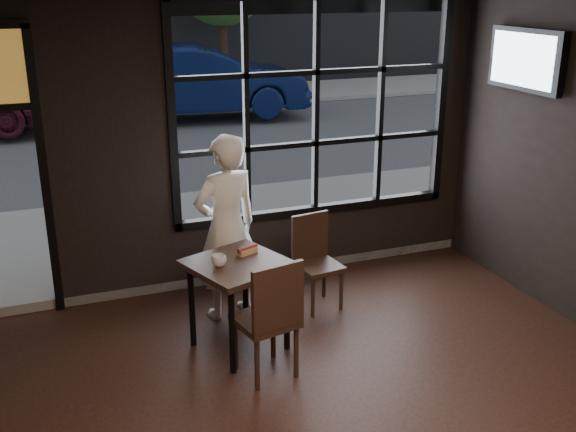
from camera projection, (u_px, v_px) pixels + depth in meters
name	position (u px, v px, depth m)	size (l,w,h in m)	color
window_frame	(316.00, 108.00, 6.92)	(3.06, 0.12, 2.28)	black
street_asphalt	(72.00, 66.00, 25.20)	(60.00, 41.00, 0.04)	#545456
cafe_table	(239.00, 305.00, 5.79)	(0.75, 0.75, 0.81)	black
chair_near	(265.00, 316.00, 5.37)	(0.45, 0.45, 1.03)	black
chair_window	(319.00, 263.00, 6.50)	(0.40, 0.40, 0.92)	black
man	(226.00, 228.00, 6.22)	(0.65, 0.42, 1.77)	white
hotdog	(247.00, 251.00, 5.81)	(0.20, 0.08, 0.06)	tan
cup	(219.00, 261.00, 5.56)	(0.12, 0.12, 0.10)	silver
tv	(526.00, 60.00, 6.41)	(0.11, 1.01, 0.59)	black
navy_car	(201.00, 81.00, 15.17)	(1.67, 4.78, 1.58)	#09143D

